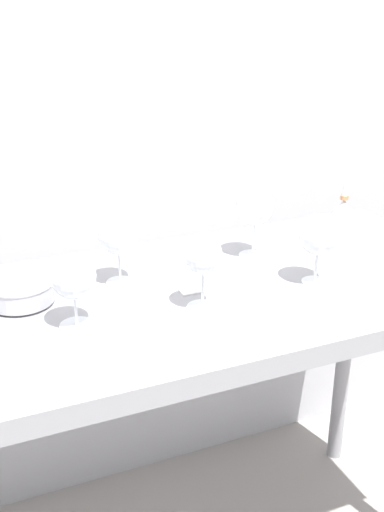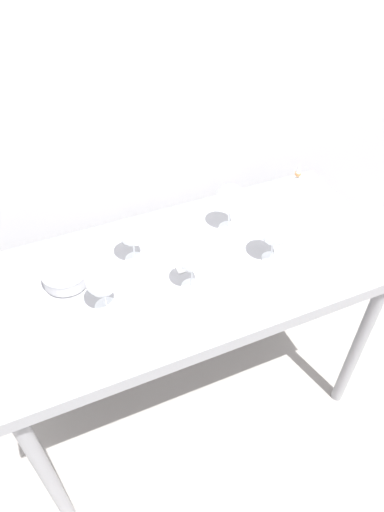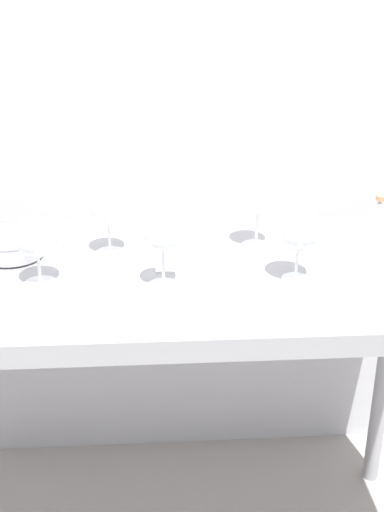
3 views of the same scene
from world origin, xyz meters
The scene contains 10 objects.
back_wall centered at (0.00, 0.49, 1.30)m, with size 3.80×0.04×2.60m, color #B4B4B9.
steel_counter centered at (0.00, -0.01, 0.79)m, with size 1.40×0.65×0.90m.
wine_glass_far_left centered at (-0.17, 0.10, 1.02)m, with size 0.09×0.09×0.17m.
wine_glass_far_right centered at (0.20, 0.12, 1.03)m, with size 0.10×0.10×0.19m.
wine_glass_near_center centered at (-0.04, -0.09, 1.02)m, with size 0.08×0.08×0.17m.
wine_glass_near_left centered at (-0.31, -0.07, 1.01)m, with size 0.09×0.09×0.16m.
wine_glass_near_right centered at (0.26, -0.08, 1.02)m, with size 0.10×0.10×0.17m.
tasting_sheet_upper centered at (0.03, 0.11, 0.90)m, with size 0.16×0.28×0.00m, color white.
tasting_bowl centered at (-0.40, 0.09, 0.93)m, with size 0.15×0.15×0.06m.
decanter_funnel centered at (0.54, 0.21, 0.94)m, with size 0.12×0.12×0.14m.
Camera 1 is at (-0.56, -1.25, 1.57)m, focal length 45.61 mm.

